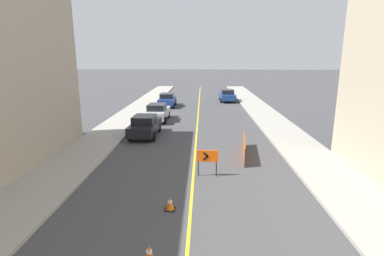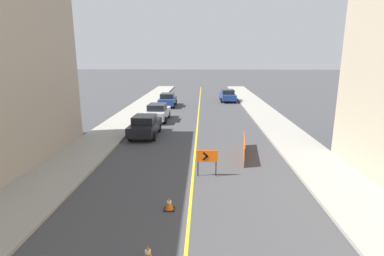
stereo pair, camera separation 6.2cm
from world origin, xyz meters
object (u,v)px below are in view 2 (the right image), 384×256
parked_car_curb_mid (158,112)px  parked_car_curb_far (168,100)px  traffic_cone_fourth (148,254)px  parked_car_curb_near (145,126)px  traffic_cone_fifth (169,204)px  parked_car_opposite_side (228,95)px  arrow_barricade_primary (207,157)px

parked_car_curb_mid → parked_car_curb_far: bearing=92.7°
parked_car_curb_mid → parked_car_curb_far: size_ratio=1.02×
traffic_cone_fourth → parked_car_curb_near: size_ratio=0.13×
parked_car_curb_mid → traffic_cone_fifth: bearing=-77.6°
parked_car_curb_far → parked_car_opposite_side: same height
parked_car_opposite_side → parked_car_curb_mid: bearing=-123.2°
traffic_cone_fourth → arrow_barricade_primary: bearing=74.8°
traffic_cone_fourth → traffic_cone_fifth: size_ratio=1.08×
traffic_cone_fourth → parked_car_curb_near: 14.34m
parked_car_opposite_side → traffic_cone_fifth: bearing=-101.4°
arrow_barricade_primary → parked_car_curb_far: (-4.46, 21.35, -0.17)m
traffic_cone_fourth → arrow_barricade_primary: 6.77m
traffic_cone_fifth → parked_car_opposite_side: size_ratio=0.12×
arrow_barricade_primary → parked_car_opposite_side: bearing=83.4°
parked_car_opposite_side → parked_car_curb_near: bearing=-115.1°
parked_car_curb_near → parked_car_curb_far: same height
traffic_cone_fourth → parked_car_curb_near: bearing=101.1°
traffic_cone_fifth → parked_car_curb_mid: size_ratio=0.12×
traffic_cone_fifth → parked_car_curb_far: size_ratio=0.12×
parked_car_curb_mid → parked_car_curb_far: (-0.04, 8.20, 0.00)m
parked_car_curb_far → parked_car_curb_mid: bearing=-89.7°
parked_car_curb_mid → arrow_barricade_primary: bearing=-69.0°
traffic_cone_fourth → parked_car_curb_far: size_ratio=0.13×
parked_car_curb_far → parked_car_curb_near: bearing=-90.2°
traffic_cone_fourth → parked_car_curb_far: 27.98m
traffic_cone_fifth → parked_car_curb_near: size_ratio=0.12×
parked_car_curb_mid → parked_car_opposite_side: size_ratio=1.00×
traffic_cone_fifth → parked_car_curb_far: bearing=96.8°
arrow_barricade_primary → parked_car_opposite_side: 25.93m
parked_car_curb_mid → parked_car_curb_far: 8.20m
traffic_cone_fourth → arrow_barricade_primary: arrow_barricade_primary is taller
parked_car_curb_near → parked_car_curb_far: size_ratio=1.01×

